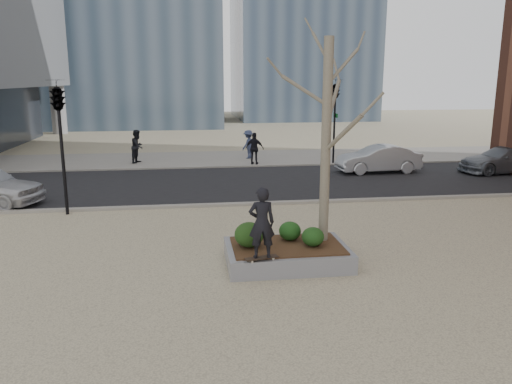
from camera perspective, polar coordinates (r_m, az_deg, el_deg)
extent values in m
plane|color=#C0B38D|center=(12.47, -1.03, -8.39)|extent=(120.00, 120.00, 0.00)
cube|color=black|center=(22.05, -4.13, 0.99)|extent=(60.00, 8.00, 0.02)
cube|color=gray|center=(28.93, -5.06, 3.80)|extent=(60.00, 6.00, 0.02)
cube|color=gray|center=(12.54, 3.54, -7.19)|extent=(3.00, 2.00, 0.45)
cube|color=#382314|center=(12.45, 3.56, -6.13)|extent=(2.70, 1.70, 0.04)
ellipsoid|color=#173C13|center=(12.20, -0.80, -4.90)|extent=(0.72, 0.72, 0.61)
ellipsoid|color=#1C3F14|center=(12.75, 3.90, -4.46)|extent=(0.56, 0.56, 0.48)
ellipsoid|color=#123A13|center=(12.36, 6.52, -5.10)|extent=(0.55, 0.55, 0.47)
imported|color=black|center=(11.24, 0.65, -3.54)|extent=(0.60, 0.39, 1.64)
imported|color=#AFB2B8|center=(25.19, 13.81, 3.69)|extent=(4.07, 1.52, 1.33)
imported|color=slate|center=(27.25, 26.47, 3.33)|extent=(4.51, 2.08, 1.28)
imported|color=black|center=(28.04, -13.38, 5.10)|extent=(0.94, 1.06, 1.80)
imported|color=#364061|center=(28.82, -0.88, 5.48)|extent=(1.14, 1.20, 1.63)
imported|color=black|center=(26.77, -0.16, 4.99)|extent=(1.08, 0.74, 1.70)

